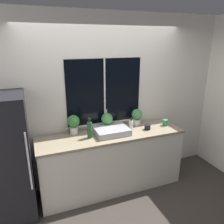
{
  "coord_description": "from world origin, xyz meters",
  "views": [
    {
      "loc": [
        -1.1,
        -2.54,
        2.28
      ],
      "look_at": [
        0.0,
        0.28,
        1.29
      ],
      "focal_mm": 35.0,
      "sensor_mm": 36.0,
      "label": 1
    }
  ],
  "objects": [
    {
      "name": "wall_right",
      "position": [
        2.07,
        1.5,
        1.35
      ],
      "size": [
        0.06,
        7.0,
        2.7
      ],
      "color": "silver",
      "rests_on": "ground_plane"
    },
    {
      "name": "potted_plant_center",
      "position": [
        -0.0,
        0.5,
        1.09
      ],
      "size": [
        0.18,
        0.18,
        0.26
      ],
      "color": "white",
      "rests_on": "counter"
    },
    {
      "name": "ground_plane",
      "position": [
        0.0,
        0.0,
        0.0
      ],
      "size": [
        14.0,
        14.0,
        0.0
      ],
      "primitive_type": "plane",
      "color": "#38332D"
    },
    {
      "name": "mug_green",
      "position": [
        0.95,
        0.29,
        0.99
      ],
      "size": [
        0.09,
        0.09,
        0.1
      ],
      "color": "#38844C",
      "rests_on": "counter"
    },
    {
      "name": "potted_plant_left",
      "position": [
        -0.53,
        0.5,
        1.11
      ],
      "size": [
        0.19,
        0.19,
        0.3
      ],
      "color": "white",
      "rests_on": "counter"
    },
    {
      "name": "wall_back",
      "position": [
        0.0,
        0.64,
        1.35
      ],
      "size": [
        8.0,
        0.09,
        2.7
      ],
      "color": "silver",
      "rests_on": "ground_plane"
    },
    {
      "name": "sink",
      "position": [
        0.0,
        0.3,
        0.98
      ],
      "size": [
        0.51,
        0.44,
        0.32
      ],
      "color": "#ADADB2",
      "rests_on": "counter"
    },
    {
      "name": "potted_plant_right",
      "position": [
        0.53,
        0.5,
        1.09
      ],
      "size": [
        0.18,
        0.18,
        0.27
      ],
      "color": "white",
      "rests_on": "counter"
    },
    {
      "name": "mug_black",
      "position": [
        0.59,
        0.24,
        0.98
      ],
      "size": [
        0.1,
        0.1,
        0.08
      ],
      "color": "black",
      "rests_on": "counter"
    },
    {
      "name": "refrigerator",
      "position": [
        -1.48,
        0.28,
        0.84
      ],
      "size": [
        0.62,
        0.74,
        1.68
      ],
      "color": "black",
      "rests_on": "ground_plane"
    },
    {
      "name": "soap_bottle",
      "position": [
        0.34,
        0.32,
        1.02
      ],
      "size": [
        0.06,
        0.06,
        0.2
      ],
      "color": "white",
      "rests_on": "counter"
    },
    {
      "name": "counter",
      "position": [
        0.0,
        0.28,
        0.47
      ],
      "size": [
        2.24,
        0.59,
        0.94
      ],
      "color": "silver",
      "rests_on": "ground_plane"
    },
    {
      "name": "bottle_tall",
      "position": [
        -0.35,
        0.27,
        1.06
      ],
      "size": [
        0.07,
        0.07,
        0.31
      ],
      "color": "#235128",
      "rests_on": "counter"
    }
  ]
}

